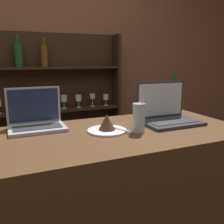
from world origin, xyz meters
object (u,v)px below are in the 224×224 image
object	(u,v)px
laptop_far	(167,114)
cake_plate	(107,125)
wine_bottle_green	(173,98)
laptop_near	(36,119)
water_glass	(139,118)

from	to	relation	value
laptop_far	cake_plate	distance (m)	0.41
cake_plate	wine_bottle_green	xyz separation A→B (m)	(0.61, 0.25, 0.08)
laptop_near	wine_bottle_green	bearing A→B (deg)	2.06
laptop_near	laptop_far	world-z (taller)	laptop_far
water_glass	wine_bottle_green	distance (m)	0.56
water_glass	wine_bottle_green	xyz separation A→B (m)	(0.46, 0.32, 0.03)
laptop_near	water_glass	distance (m)	0.56
laptop_near	laptop_far	xyz separation A→B (m)	(0.74, -0.18, 0.00)
laptop_near	cake_plate	xyz separation A→B (m)	(0.34, -0.21, -0.02)
cake_plate	water_glass	xyz separation A→B (m)	(0.15, -0.07, 0.04)
wine_bottle_green	water_glass	bearing A→B (deg)	-145.48
laptop_near	water_glass	size ratio (longest dim) A/B	1.34
laptop_near	cake_plate	world-z (taller)	laptop_near
laptop_far	water_glass	xyz separation A→B (m)	(-0.26, -0.10, 0.02)
laptop_near	water_glass	bearing A→B (deg)	-30.00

